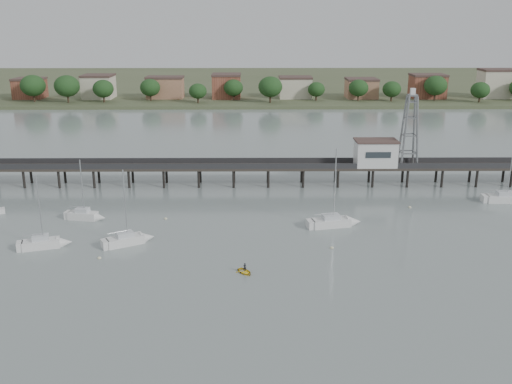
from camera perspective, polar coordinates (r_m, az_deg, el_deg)
ground_plane at (r=60.69m, az=-0.54°, el=-15.39°), size 500.00×500.00×0.00m
pier at (r=114.90m, az=-0.51°, el=2.53°), size 150.00×5.00×5.50m
pier_building at (r=116.89m, az=11.87°, el=3.86°), size 8.40×5.40×5.30m
lattice_tower at (r=117.55m, az=15.11°, el=5.92°), size 3.20×3.20×15.50m
sailboat_c at (r=94.04m, az=8.26°, el=-2.99°), size 8.64×4.09×13.73m
sailboat_b at (r=99.97m, az=-16.47°, el=-2.31°), size 6.66×2.99×10.80m
sailboat_a at (r=89.97m, az=-20.06°, el=-4.83°), size 7.30×4.02×11.70m
sailboat_e at (r=115.09m, az=24.22°, el=-0.62°), size 8.63×2.86×14.06m
sailboat_f at (r=87.98m, az=-12.28°, el=-4.64°), size 7.42×5.38×12.15m
yellow_dinghy at (r=76.68m, az=-1.13°, el=-8.09°), size 1.81×1.53×2.59m
dinghy_occupant at (r=76.68m, az=-1.13°, el=-8.09°), size 0.79×1.25×0.28m
mooring_buoys at (r=90.04m, az=0.02°, el=-4.11°), size 87.48×22.76×0.39m
far_shore at (r=292.53m, az=-0.41°, el=10.81°), size 500.00×170.00×10.40m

